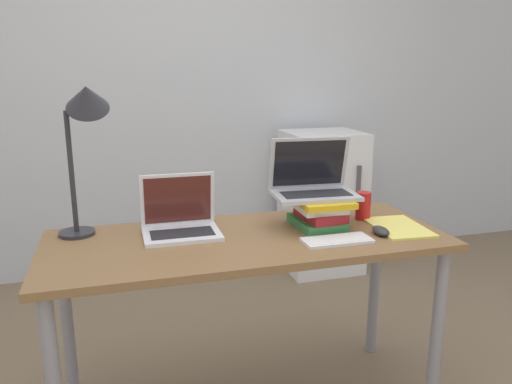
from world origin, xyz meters
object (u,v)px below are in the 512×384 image
object	(u,v)px
laptop_left	(180,222)
mouse	(381,231)
notepad	(398,227)
desk_lamp	(85,116)
laptop_on_books	(313,184)
wireless_keyboard	(337,240)
book_stack	(319,212)
soda_can	(363,206)
mini_fridge	(322,202)

from	to	relation	value
laptop_left	mouse	world-z (taller)	laptop_left
notepad	desk_lamp	world-z (taller)	desk_lamp
laptop_on_books	wireless_keyboard	distance (m)	0.29
book_stack	desk_lamp	xyz separation A→B (m)	(-0.90, 0.14, 0.41)
wireless_keyboard	soda_can	world-z (taller)	soda_can
soda_can	wireless_keyboard	bearing A→B (deg)	-134.14
soda_can	desk_lamp	bearing A→B (deg)	175.55
book_stack	desk_lamp	world-z (taller)	desk_lamp
wireless_keyboard	notepad	distance (m)	0.33
laptop_on_books	desk_lamp	xyz separation A→B (m)	(-0.89, 0.09, 0.30)
notepad	laptop_on_books	bearing A→B (deg)	154.63
laptop_left	soda_can	distance (m)	0.80
wireless_keyboard	book_stack	bearing A→B (deg)	88.31
laptop_left	notepad	distance (m)	0.90
laptop_left	soda_can	bearing A→B (deg)	-1.60
laptop_left	mouse	bearing A→B (deg)	-17.21
laptop_on_books	mini_fridge	distance (m)	1.49
mouse	laptop_on_books	bearing A→B (deg)	135.31
notepad	soda_can	size ratio (longest dim) A/B	2.52
mouse	soda_can	xyz separation A→B (m)	(0.03, 0.21, 0.04)
mouse	mini_fridge	size ratio (longest dim) A/B	0.10
laptop_on_books	desk_lamp	bearing A→B (deg)	173.90
book_stack	notepad	xyz separation A→B (m)	(0.31, -0.11, -0.06)
laptop_on_books	mini_fridge	world-z (taller)	laptop_on_books
laptop_left	mouse	xyz separation A→B (m)	(0.76, -0.24, -0.03)
laptop_left	mouse	distance (m)	0.80
book_stack	mouse	bearing A→B (deg)	-39.33
wireless_keyboard	mouse	distance (m)	0.20
desk_lamp	mini_fridge	world-z (taller)	desk_lamp
laptop_left	laptop_on_books	size ratio (longest dim) A/B	0.85
desk_lamp	book_stack	bearing A→B (deg)	-8.93
book_stack	mouse	distance (m)	0.26
mouse	laptop_left	bearing A→B (deg)	162.79
laptop_on_books	notepad	size ratio (longest dim) A/B	1.16
mouse	mini_fridge	xyz separation A→B (m)	(0.40, 1.49, -0.29)
laptop_left	desk_lamp	xyz separation A→B (m)	(-0.33, 0.07, 0.42)
book_stack	laptop_on_books	distance (m)	0.12
desk_lamp	mini_fridge	size ratio (longest dim) A/B	0.63
soda_can	desk_lamp	distance (m)	1.21
wireless_keyboard	soda_can	bearing A→B (deg)	45.86
laptop_on_books	notepad	distance (m)	0.40
laptop_on_books	mouse	bearing A→B (deg)	-44.69
laptop_left	desk_lamp	size ratio (longest dim) A/B	0.48
laptop_on_books	mouse	distance (m)	0.34
book_stack	laptop_on_books	bearing A→B (deg)	106.07
book_stack	mini_fridge	size ratio (longest dim) A/B	0.26
mouse	notepad	size ratio (longest dim) A/B	0.32
laptop_left	soda_can	size ratio (longest dim) A/B	2.48
book_stack	mouse	xyz separation A→B (m)	(0.20, -0.16, -0.05)
laptop_left	mini_fridge	xyz separation A→B (m)	(1.16, 1.25, -0.33)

